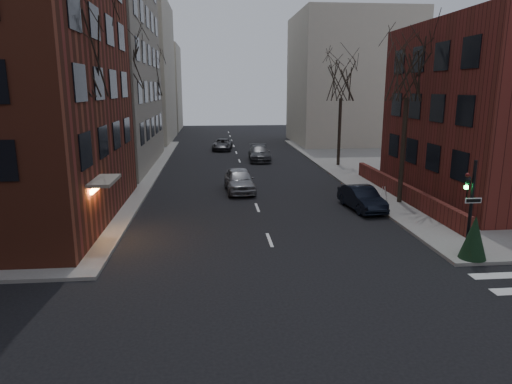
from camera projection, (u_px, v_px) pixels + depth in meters
building_left_tan at (37, 2)px, 38.16m from camera, size 18.00×18.00×28.00m
low_wall_right at (401, 190)px, 28.99m from camera, size 0.35×16.00×1.00m
building_distant_la at (116, 72)px, 59.83m from camera, size 14.00×16.00×18.00m
building_distant_ra at (350, 80)px, 57.97m from camera, size 14.00×14.00×16.00m
building_distant_lb at (150, 88)px, 76.96m from camera, size 10.00×12.00×14.00m
traffic_signal at (469, 214)px, 18.88m from camera, size 0.76×0.44×4.00m
tree_left_a at (74, 55)px, 20.73m from camera, size 4.18×4.18×10.26m
tree_left_b at (123, 60)px, 32.28m from camera, size 4.40×4.40×10.80m
tree_left_c at (150, 78)px, 46.06m from camera, size 3.96×3.96×9.72m
tree_right_a at (409, 70)px, 26.33m from camera, size 3.96×3.96×9.72m
tree_right_b at (341, 81)px, 40.02m from camera, size 3.74×3.74×9.18m
streetlamp_near at (125, 132)px, 29.49m from camera, size 0.36×0.36×6.28m
streetlamp_far at (160, 114)px, 48.90m from camera, size 0.36×0.36×6.28m
parked_sedan at (362, 198)px, 26.72m from camera, size 1.92×4.31×1.38m
car_lane_silver at (239, 180)px, 31.41m from camera, size 2.14×4.80×1.60m
car_lane_gray at (259, 153)px, 44.79m from camera, size 2.28×5.18×1.48m
car_lane_far at (222, 144)px, 52.54m from camera, size 2.59×4.82×1.29m
sandwich_board at (383, 194)px, 28.30m from camera, size 0.56×0.64×0.86m
evergreen_shrub at (474, 237)px, 18.59m from camera, size 1.34×1.34×1.82m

